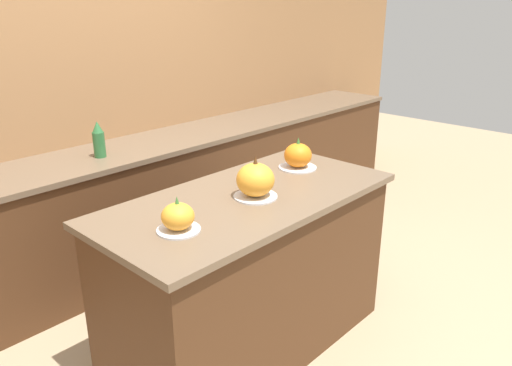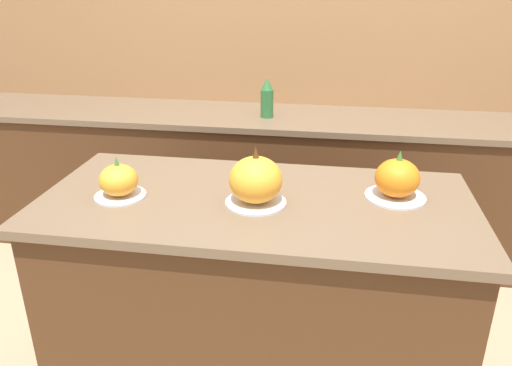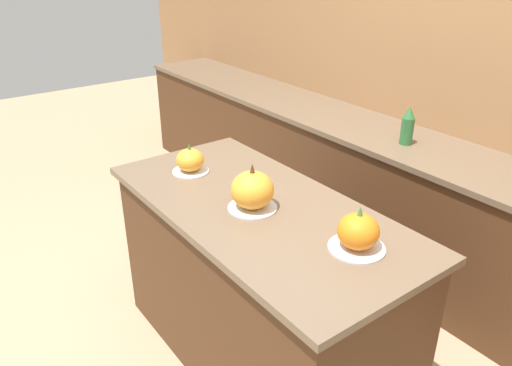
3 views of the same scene
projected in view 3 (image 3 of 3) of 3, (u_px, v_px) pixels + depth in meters
ground_plane at (258, 356)px, 2.65m from camera, size 12.00×12.00×0.00m
wall_back at (471, 80)px, 2.96m from camera, size 8.00×0.06×2.50m
kitchen_island at (258, 286)px, 2.45m from camera, size 1.61×0.76×0.91m
back_counter at (417, 214)px, 3.13m from camera, size 6.00×0.60×0.89m
pumpkin_cake_left at (190, 161)px, 2.56m from camera, size 0.19×0.19×0.16m
pumpkin_cake_center at (252, 191)px, 2.19m from camera, size 0.22×0.22×0.22m
pumpkin_cake_right at (358, 233)px, 1.91m from camera, size 0.22×0.22×0.19m
bottle_tall at (408, 126)px, 2.96m from camera, size 0.08×0.08×0.23m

